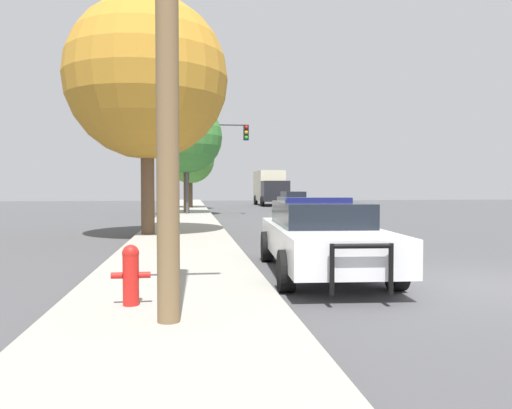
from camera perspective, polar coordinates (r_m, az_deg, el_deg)
ground_plane at (r=9.31m, az=24.29°, el=-8.45°), size 110.00×110.00×0.00m
sidewalk_left at (r=7.94m, az=-9.32°, el=-9.62°), size 3.00×110.00×0.13m
police_car at (r=9.72m, az=7.40°, el=-3.47°), size 2.27×5.51×1.46m
fire_hydrant at (r=6.70m, az=-14.12°, el=-7.60°), size 0.50×0.22×0.79m
traffic_light at (r=29.40m, az=-5.11°, el=6.34°), size 3.69×0.35×5.36m
car_background_oncoming at (r=35.73m, az=4.32°, el=0.47°), size 1.87×4.35×1.36m
box_truck at (r=45.97m, az=1.61°, el=2.01°), size 2.50×7.37×3.19m
tree_sidewalk_mid at (r=29.82m, az=-7.98°, el=7.65°), size 4.23×4.23×6.62m
tree_sidewalk_near at (r=16.98m, az=-12.37°, el=13.89°), size 5.24×5.24×7.68m
tree_sidewalk_far at (r=38.25m, az=-7.52°, el=5.13°), size 3.64×3.64×5.48m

